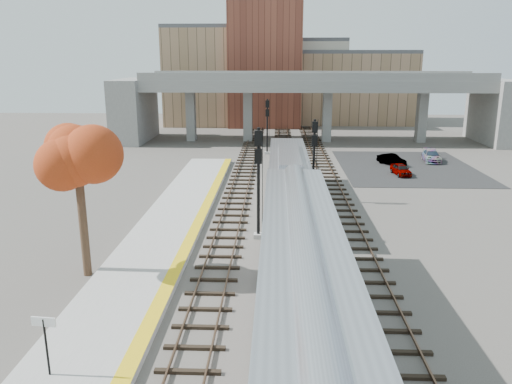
% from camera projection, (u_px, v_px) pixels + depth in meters
% --- Properties ---
extents(ground, '(160.00, 160.00, 0.00)m').
position_uv_depth(ground, '(275.00, 275.00, 26.93)').
color(ground, '#47423D').
rests_on(ground, ground).
extents(platform, '(4.50, 60.00, 0.35)m').
position_uv_depth(platform, '(142.00, 269.00, 27.17)').
color(platform, '#9E9E99').
rests_on(platform, ground).
extents(yellow_strip, '(0.70, 60.00, 0.01)m').
position_uv_depth(yellow_strip, '(176.00, 267.00, 27.05)').
color(yellow_strip, yellow).
rests_on(yellow_strip, platform).
extents(tracks, '(10.70, 95.00, 0.25)m').
position_uv_depth(tracks, '(287.00, 207.00, 38.94)').
color(tracks, black).
rests_on(tracks, ground).
extents(overpass, '(54.00, 12.00, 9.50)m').
position_uv_depth(overpass, '(312.00, 99.00, 68.65)').
color(overpass, slate).
rests_on(overpass, ground).
extents(buildings_far, '(43.00, 21.00, 20.60)m').
position_uv_depth(buildings_far, '(284.00, 78.00, 89.06)').
color(buildings_far, '#A57F5F').
rests_on(buildings_far, ground).
extents(parking_lot, '(14.00, 18.00, 0.04)m').
position_uv_depth(parking_lot, '(407.00, 167.00, 53.39)').
color(parking_lot, black).
rests_on(parking_lot, ground).
extents(locomotive, '(3.02, 19.05, 4.10)m').
position_uv_depth(locomotive, '(289.00, 179.00, 38.59)').
color(locomotive, '#A8AAB2').
rests_on(locomotive, ground).
extents(coach, '(3.03, 25.00, 5.00)m').
position_uv_depth(coach, '(304.00, 322.00, 16.65)').
color(coach, '#A8AAB2').
rests_on(coach, ground).
extents(signal_mast_near, '(0.60, 0.64, 7.19)m').
position_uv_depth(signal_mast_near, '(258.00, 185.00, 31.41)').
color(signal_mast_near, '#9E9E99').
rests_on(signal_mast_near, ground).
extents(signal_mast_mid, '(0.60, 0.64, 6.69)m').
position_uv_depth(signal_mast_mid, '(314.00, 163.00, 39.70)').
color(signal_mast_mid, '#9E9E99').
rests_on(signal_mast_mid, ground).
extents(signal_mast_far, '(0.60, 0.64, 6.62)m').
position_uv_depth(signal_mast_far, '(267.00, 128.00, 59.81)').
color(signal_mast_far, '#9E9E99').
rests_on(signal_mast_far, ground).
extents(station_sign, '(0.90, 0.14, 2.27)m').
position_uv_depth(station_sign, '(45.00, 334.00, 17.45)').
color(station_sign, black).
rests_on(station_sign, platform).
extents(tree, '(3.60, 3.60, 8.30)m').
position_uv_depth(tree, '(77.00, 163.00, 25.32)').
color(tree, '#382619').
rests_on(tree, ground).
extents(car_a, '(1.73, 3.44, 1.13)m').
position_uv_depth(car_a, '(401.00, 169.00, 49.55)').
color(car_a, '#99999E').
rests_on(car_a, parking_lot).
extents(car_b, '(2.82, 3.70, 1.17)m').
position_uv_depth(car_b, '(392.00, 160.00, 54.19)').
color(car_b, '#99999E').
rests_on(car_b, parking_lot).
extents(car_c, '(2.30, 4.51, 1.25)m').
position_uv_depth(car_c, '(431.00, 156.00, 56.03)').
color(car_c, '#99999E').
rests_on(car_c, parking_lot).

